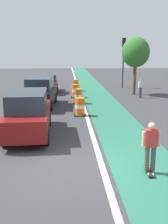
% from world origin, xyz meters
% --- Properties ---
extents(ground_plane, '(100.00, 100.00, 0.00)m').
position_xyz_m(ground_plane, '(0.00, 0.00, 0.00)').
color(ground_plane, '#38383A').
extents(bike_lane_strip, '(2.50, 80.00, 0.01)m').
position_xyz_m(bike_lane_strip, '(2.40, 12.00, 0.00)').
color(bike_lane_strip, '#286B51').
rests_on(bike_lane_strip, ground).
extents(lane_divider_stripe, '(0.20, 80.00, 0.01)m').
position_xyz_m(lane_divider_stripe, '(0.90, 12.00, 0.01)').
color(lane_divider_stripe, silver).
rests_on(lane_divider_stripe, ground).
extents(skateboarder_on_lane, '(0.57, 0.82, 1.69)m').
position_xyz_m(skateboarder_on_lane, '(2.35, -0.78, 0.91)').
color(skateboarder_on_lane, black).
rests_on(skateboarder_on_lane, ground).
extents(parked_suv_nearest, '(2.04, 4.66, 2.04)m').
position_xyz_m(parked_suv_nearest, '(-2.03, 3.39, 1.04)').
color(parked_suv_nearest, maroon).
rests_on(parked_suv_nearest, ground).
extents(parked_suv_second, '(2.11, 4.69, 2.04)m').
position_xyz_m(parked_suv_second, '(-2.10, 9.77, 1.04)').
color(parked_suv_second, black).
rests_on(parked_suv_second, ground).
extents(parked_sedan_third, '(1.98, 4.14, 1.70)m').
position_xyz_m(parked_sedan_third, '(-2.07, 16.07, 0.83)').
color(parked_sedan_third, maroon).
rests_on(parked_sedan_third, ground).
extents(traffic_barrel_front, '(0.73, 0.73, 1.09)m').
position_xyz_m(traffic_barrel_front, '(0.51, 6.94, 0.53)').
color(traffic_barrel_front, orange).
rests_on(traffic_barrel_front, ground).
extents(traffic_barrel_mid, '(0.73, 0.73, 1.09)m').
position_xyz_m(traffic_barrel_mid, '(0.57, 10.66, 0.53)').
color(traffic_barrel_mid, orange).
rests_on(traffic_barrel_mid, ground).
extents(traffic_barrel_back, '(0.73, 0.73, 1.09)m').
position_xyz_m(traffic_barrel_back, '(0.44, 13.26, 0.53)').
color(traffic_barrel_back, orange).
rests_on(traffic_barrel_back, ground).
extents(traffic_barrel_far, '(0.73, 0.73, 1.09)m').
position_xyz_m(traffic_barrel_far, '(0.59, 16.81, 0.53)').
color(traffic_barrel_far, orange).
rests_on(traffic_barrel_far, ground).
extents(traffic_light_corner, '(0.41, 0.32, 5.10)m').
position_xyz_m(traffic_light_corner, '(5.61, 18.75, 3.50)').
color(traffic_light_corner, '#2D2D2D').
rests_on(traffic_light_corner, ground).
extents(pedestrian_crossing, '(0.34, 0.20, 1.61)m').
position_xyz_m(pedestrian_crossing, '(5.83, 12.68, 0.86)').
color(pedestrian_crossing, '#33333D').
rests_on(pedestrian_crossing, ground).
extents(street_tree_sidewalk, '(2.40, 2.40, 5.00)m').
position_xyz_m(street_tree_sidewalk, '(5.71, 14.34, 3.67)').
color(street_tree_sidewalk, brown).
rests_on(street_tree_sidewalk, ground).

